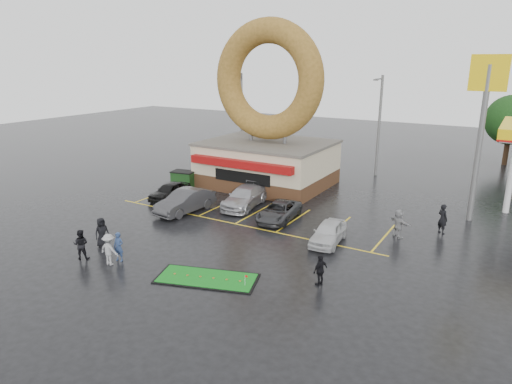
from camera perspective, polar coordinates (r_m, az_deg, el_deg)
The scene contains 20 objects.
ground at distance 27.18m, azimuth -6.58°, elevation -6.10°, with size 120.00×120.00×0.00m, color black.
donut_shop at distance 38.12m, azimuth 1.44°, elevation 7.44°, with size 10.20×8.70×13.50m.
shell_sign at distance 32.11m, azimuth 26.64°, elevation 9.36°, with size 2.20×0.36×10.60m.
streetlight_left at distance 47.56m, azimuth -1.86°, elevation 9.56°, with size 0.40×2.21×9.00m.
streetlight_mid at distance 42.73m, azimuth 15.12°, elevation 8.27°, with size 0.40×2.21×9.00m.
tree_far_d at distance 52.23m, azimuth 29.26°, elevation 7.86°, with size 4.90×4.90×7.00m.
car_black at distance 35.36m, azimuth -10.72°, elevation 0.13°, with size 1.53×3.80×1.30m, color black.
car_dgrey at distance 32.14m, azimuth -8.84°, elevation -1.16°, with size 1.66×4.75×1.57m, color #323235.
car_silver at distance 32.96m, azimuth -1.44°, elevation -0.63°, with size 2.03×4.99×1.45m, color #9F9EA3.
car_grey at distance 30.33m, azimuth 2.90°, elevation -2.41°, with size 1.98×4.30×1.20m, color #323234.
car_white at distance 26.85m, azimuth 9.04°, elevation -5.02°, with size 1.51×3.75×1.28m, color silver.
person_blue at distance 25.24m, azimuth -16.80°, elevation -6.57°, with size 0.58×0.38×1.58m, color navy.
person_blackjkt at distance 26.12m, azimuth -21.04°, elevation -6.13°, with size 0.80×0.62×1.65m, color black.
person_hoodie at distance 24.90m, azimuth -17.89°, elevation -6.86°, with size 1.09×0.63×1.69m, color gray.
person_bystander at distance 27.36m, azimuth -18.71°, elevation -4.80°, with size 0.84×0.55×1.72m, color black.
person_cameraman at distance 21.92m, azimuth 8.04°, elevation -9.63°, with size 0.90×0.38×1.54m, color black.
person_walker_near at distance 28.60m, azimuth 17.39°, elevation -3.74°, with size 1.62×0.52×1.75m, color gray.
person_walker_far at distance 30.10m, azimuth 22.29°, elevation -3.12°, with size 0.68×0.45×1.87m, color black.
dumpster at distance 38.50m, azimuth -9.04°, elevation 1.53°, with size 1.80×1.20×1.30m, color #1A4119.
putting_green at distance 22.69m, azimuth -6.16°, elevation -10.68°, with size 5.32×3.50×0.61m.
Camera 1 is at (15.43, -19.89, 10.26)m, focal length 32.00 mm.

